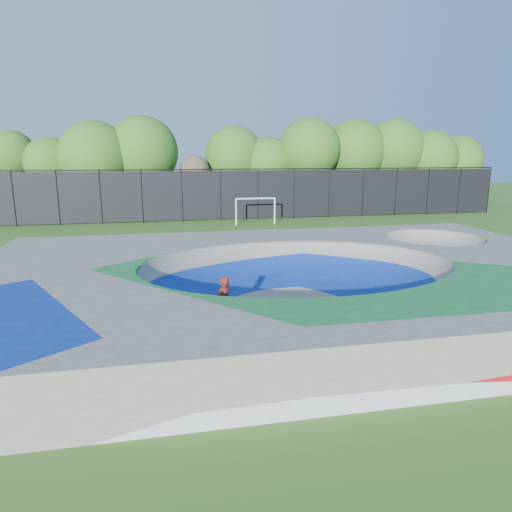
{
  "coord_description": "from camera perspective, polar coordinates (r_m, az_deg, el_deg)",
  "views": [
    {
      "loc": [
        -4.53,
        -14.8,
        5.18
      ],
      "look_at": [
        -0.86,
        3.0,
        1.1
      ],
      "focal_mm": 32.0,
      "sensor_mm": 36.0,
      "label": 1
    }
  ],
  "objects": [
    {
      "name": "skateboard",
      "position": [
        13.92,
        -4.02,
        -9.12
      ],
      "size": [
        0.75,
        0.65,
        0.05
      ],
      "primitive_type": "cube",
      "rotation": [
        0.0,
        0.0,
        0.66
      ],
      "color": "black",
      "rests_on": "ground"
    },
    {
      "name": "fence",
      "position": [
        36.21,
        -4.46,
        7.74
      ],
      "size": [
        48.09,
        0.09,
        4.04
      ],
      "color": "black",
      "rests_on": "ground"
    },
    {
      "name": "treeline",
      "position": [
        40.95,
        -3.45,
        12.47
      ],
      "size": [
        53.01,
        7.8,
        8.4
      ],
      "color": "#473023",
      "rests_on": "ground"
    },
    {
      "name": "ground",
      "position": [
        16.32,
        5.12,
        -5.91
      ],
      "size": [
        120.0,
        120.0,
        0.0
      ],
      "primitive_type": "plane",
      "color": "#36631B",
      "rests_on": "ground"
    },
    {
      "name": "soccer_goal",
      "position": [
        33.96,
        -0.05,
        6.26
      ],
      "size": [
        3.05,
        0.12,
        2.01
      ],
      "color": "silver",
      "rests_on": "ground"
    },
    {
      "name": "skate_deck",
      "position": [
        16.1,
        5.17,
        -3.38
      ],
      "size": [
        22.0,
        14.0,
        1.5
      ],
      "primitive_type": "cube",
      "color": "gray",
      "rests_on": "ground"
    },
    {
      "name": "skater",
      "position": [
        13.64,
        -4.08,
        -5.95
      ],
      "size": [
        0.72,
        0.71,
        1.67
      ],
      "primitive_type": "imported",
      "rotation": [
        0.0,
        0.0,
        3.9
      ],
      "color": "red",
      "rests_on": "ground"
    }
  ]
}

